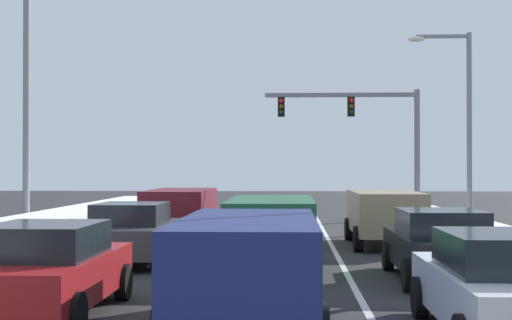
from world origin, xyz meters
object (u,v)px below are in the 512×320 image
street_lamp_right_far (461,110)px  suv_tan_right_lane_third (384,213)px  sedan_white_right_lane_nearest (505,286)px  sedan_red_left_lane_nearest (47,269)px  suv_navy_center_lane_nearest (248,263)px  sedan_black_right_lane_second (440,245)px  sedan_charcoal_left_lane_second (132,232)px  street_lamp_left_mid (37,83)px  suv_maroon_left_lane_third (181,209)px  traffic_light_gantry (369,125)px  suv_green_center_lane_second (271,227)px  sedan_silver_center_lane_third (282,220)px

street_lamp_right_far → suv_tan_right_lane_third: bearing=-116.0°
sedan_white_right_lane_nearest → sedan_red_left_lane_nearest: bearing=168.5°
suv_navy_center_lane_nearest → sedan_red_left_lane_nearest: (-3.31, 1.01, -0.25)m
street_lamp_right_far → sedan_black_right_lane_second: bearing=-104.1°
sedan_charcoal_left_lane_second → street_lamp_left_mid: 8.08m
suv_maroon_left_lane_third → sedan_charcoal_left_lane_second: bearing=-93.3°
suv_navy_center_lane_nearest → street_lamp_left_mid: bearing=119.9°
sedan_black_right_lane_second → sedan_red_left_lane_nearest: 8.26m
suv_navy_center_lane_nearest → suv_maroon_left_lane_third: bearing=102.1°
traffic_light_gantry → street_lamp_right_far: 5.93m
suv_navy_center_lane_nearest → sedan_charcoal_left_lane_second: suv_navy_center_lane_nearest is taller
suv_green_center_lane_second → street_lamp_left_mid: (-7.80, 6.53, 4.14)m
suv_navy_center_lane_nearest → sedan_black_right_lane_second: bearing=54.1°
sedan_white_right_lane_nearest → suv_tan_right_lane_third: suv_tan_right_lane_third is taller
sedan_black_right_lane_second → street_lamp_right_far: street_lamp_right_far is taller
suv_navy_center_lane_nearest → street_lamp_right_far: 22.87m
sedan_white_right_lane_nearest → suv_green_center_lane_second: suv_green_center_lane_second is taller
suv_green_center_lane_second → sedan_charcoal_left_lane_second: 3.78m
suv_navy_center_lane_nearest → street_lamp_right_far: street_lamp_right_far is taller
suv_navy_center_lane_nearest → sedan_red_left_lane_nearest: bearing=163.1°
suv_green_center_lane_second → suv_maroon_left_lane_third: bearing=113.5°
street_lamp_right_far → sedan_red_left_lane_nearest: bearing=-118.8°
sedan_red_left_lane_nearest → street_lamp_right_far: (11.09, 20.16, 4.08)m
sedan_black_right_lane_second → suv_navy_center_lane_nearest: suv_navy_center_lane_nearest is taller
suv_green_center_lane_second → street_lamp_right_far: size_ratio=0.61×
street_lamp_left_mid → suv_tan_right_lane_third: bearing=-4.6°
street_lamp_right_far → street_lamp_left_mid: 17.31m
sedan_white_right_lane_nearest → street_lamp_right_far: (4.21, 21.56, 4.08)m
sedan_charcoal_left_lane_second → traffic_light_gantry: (7.84, 18.06, 3.73)m
suv_navy_center_lane_nearest → sedan_charcoal_left_lane_second: bearing=112.9°
sedan_white_right_lane_nearest → sedan_charcoal_left_lane_second: bearing=129.7°
sedan_black_right_lane_second → sedan_red_left_lane_nearest: bearing=-149.2°
suv_green_center_lane_second → sedan_red_left_lane_nearest: bearing=-121.2°
suv_green_center_lane_second → street_lamp_left_mid: size_ratio=0.56×
sedan_silver_center_lane_third → sedan_white_right_lane_nearest: bearing=-76.2°
sedan_red_left_lane_nearest → street_lamp_left_mid: street_lamp_left_mid is taller
sedan_silver_center_lane_third → street_lamp_right_far: 11.93m
sedan_white_right_lane_nearest → street_lamp_right_far: bearing=79.0°
street_lamp_left_mid → sedan_charcoal_left_lane_second: bearing=-51.2°
traffic_light_gantry → street_lamp_left_mid: 17.60m
sedan_silver_center_lane_third → sedan_charcoal_left_lane_second: 6.06m
suv_green_center_lane_second → street_lamp_right_far: bearing=62.2°
sedan_red_left_lane_nearest → street_lamp_left_mid: size_ratio=0.52×
sedan_black_right_lane_second → traffic_light_gantry: 21.17m
sedan_black_right_lane_second → suv_maroon_left_lane_third: bearing=127.5°
suv_navy_center_lane_nearest → sedan_charcoal_left_lane_second: 8.69m
sedan_white_right_lane_nearest → sedan_red_left_lane_nearest: 7.03m
sedan_black_right_lane_second → street_lamp_left_mid: bearing=144.8°
suv_tan_right_lane_third → suv_navy_center_lane_nearest: same height
suv_green_center_lane_second → sedan_red_left_lane_nearest: suv_green_center_lane_second is taller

